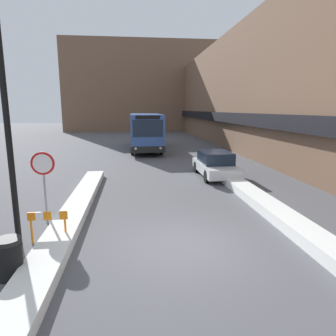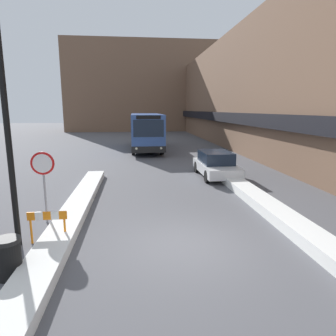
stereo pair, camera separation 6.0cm
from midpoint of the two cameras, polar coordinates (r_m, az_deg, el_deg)
ground_plane at (r=8.76m, az=3.54°, el=-14.60°), size 160.00×160.00×0.00m
building_row_right at (r=33.78m, az=13.70°, el=13.61°), size 5.50×60.00×10.90m
building_backdrop_far at (r=55.74m, az=-5.10°, el=15.03°), size 26.00×8.00×15.22m
snow_bank_left at (r=10.94m, az=-17.83°, el=-8.87°), size 0.90×14.11×0.32m
snow_bank_right at (r=11.24m, az=20.64°, el=-8.34°), size 0.90×11.22×0.38m
city_bus at (r=28.62m, az=-4.16°, el=7.14°), size 2.72×10.77×3.36m
parked_car_front at (r=17.24m, az=9.19°, el=0.73°), size 1.86×4.29×1.44m
stop_sign at (r=10.66m, az=-22.53°, el=-0.69°), size 0.76×0.08×2.44m
street_lamp at (r=8.94m, az=-27.29°, el=14.34°), size 1.46×0.36×7.38m
trash_bin at (r=7.97m, az=-27.93°, el=-14.88°), size 0.59×0.59×0.95m
construction_barricade at (r=9.34m, az=-21.81°, el=-9.31°), size 1.10×0.06×0.94m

